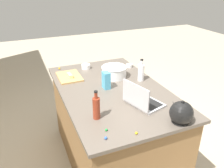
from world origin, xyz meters
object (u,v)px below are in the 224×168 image
at_px(mixing_bowl_large, 114,71).
at_px(butter_stick_left, 70,75).
at_px(ramekin_medium, 86,67).
at_px(cutting_board, 69,77).
at_px(ramekin_small, 129,66).
at_px(bottle_vinegar, 141,72).
at_px(kettle, 181,113).
at_px(candy_bag, 106,80).
at_px(bottle_soy, 96,108).
at_px(laptop, 142,100).

height_order(mixing_bowl_large, butter_stick_left, mixing_bowl_large).
xyz_separation_m(butter_stick_left, ramekin_medium, (0.21, -0.24, -0.01)).
bearing_deg(cutting_board, ramekin_small, -88.15).
xyz_separation_m(bottle_vinegar, kettle, (-0.78, 0.10, -0.02)).
relative_size(ramekin_medium, candy_bag, 0.60).
bearing_deg(mixing_bowl_large, candy_bag, 141.00).
distance_m(mixing_bowl_large, butter_stick_left, 0.48).
bearing_deg(bottle_soy, bottle_vinegar, -53.60).
xyz_separation_m(laptop, cutting_board, (0.82, 0.43, -0.04)).
distance_m(bottle_soy, butter_stick_left, 0.83).
distance_m(kettle, butter_stick_left, 1.26).
relative_size(butter_stick_left, ramekin_small, 1.50).
bearing_deg(cutting_board, candy_bag, -145.42).
xyz_separation_m(mixing_bowl_large, candy_bag, (-0.22, 0.18, 0.02)).
height_order(bottle_soy, cutting_board, bottle_soy).
xyz_separation_m(cutting_board, butter_stick_left, (-0.03, 0.00, 0.03)).
height_order(mixing_bowl_large, ramekin_small, mixing_bowl_large).
xyz_separation_m(mixing_bowl_large, butter_stick_left, (0.14, 0.46, -0.03)).
xyz_separation_m(laptop, mixing_bowl_large, (0.64, -0.02, 0.02)).
distance_m(laptop, kettle, 0.36).
height_order(laptop, cutting_board, laptop).
relative_size(laptop, cutting_board, 1.07).
distance_m(mixing_bowl_large, bottle_vinegar, 0.30).
bearing_deg(bottle_vinegar, butter_stick_left, 63.88).
relative_size(cutting_board, butter_stick_left, 3.05).
relative_size(laptop, kettle, 1.68).
bearing_deg(mixing_bowl_large, bottle_soy, 147.07).
relative_size(mixing_bowl_large, bottle_vinegar, 1.17).
distance_m(cutting_board, ramekin_medium, 0.30).
bearing_deg(ramekin_small, kettle, 172.21).
distance_m(butter_stick_left, candy_bag, 0.46).
xyz_separation_m(cutting_board, ramekin_medium, (0.18, -0.24, 0.02)).
relative_size(bottle_vinegar, ramekin_small, 3.19).
distance_m(ramekin_small, ramekin_medium, 0.52).
height_order(bottle_soy, ramekin_small, bottle_soy).
bearing_deg(kettle, butter_stick_left, 27.48).
bearing_deg(candy_bag, bottle_soy, 150.38).
distance_m(mixing_bowl_large, kettle, 0.98).
bearing_deg(laptop, cutting_board, 27.91).
bearing_deg(ramekin_medium, mixing_bowl_large, -148.99).
bearing_deg(butter_stick_left, bottle_vinegar, -116.12).
height_order(kettle, cutting_board, kettle).
xyz_separation_m(kettle, cutting_board, (1.15, 0.58, -0.07)).
relative_size(bottle_soy, cutting_board, 0.71).
distance_m(laptop, ramekin_small, 0.90).
bearing_deg(candy_bag, kettle, -157.87).
bearing_deg(laptop, ramekin_small, -20.09).
xyz_separation_m(laptop, butter_stick_left, (0.78, 0.43, -0.01)).
bearing_deg(ramekin_small, bottle_vinegar, 170.99).
distance_m(laptop, bottle_vinegar, 0.52).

